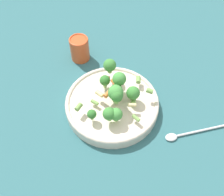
# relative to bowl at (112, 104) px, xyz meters

# --- Properties ---
(ground_plane) EXTENTS (3.00, 3.00, 0.00)m
(ground_plane) POSITION_rel_bowl_xyz_m (0.00, 0.00, -0.02)
(ground_plane) COLOR #2D6066
(bowl) EXTENTS (0.29, 0.29, 0.04)m
(bowl) POSITION_rel_bowl_xyz_m (0.00, 0.00, 0.00)
(bowl) COLOR beige
(bowl) RESTS_ON ground_plane
(pasta_salad) EXTENTS (0.23, 0.20, 0.08)m
(pasta_salad) POSITION_rel_bowl_xyz_m (-0.01, -0.00, 0.06)
(pasta_salad) COLOR #8CB766
(pasta_salad) RESTS_ON bowl
(cup) EXTENTS (0.07, 0.07, 0.09)m
(cup) POSITION_rel_bowl_xyz_m (0.14, -0.21, 0.03)
(cup) COLOR #CC4C23
(cup) RESTS_ON ground_plane
(spoon) EXTENTS (0.18, 0.08, 0.01)m
(spoon) POSITION_rel_bowl_xyz_m (-0.22, 0.08, -0.02)
(spoon) COLOR silver
(spoon) RESTS_ON ground_plane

